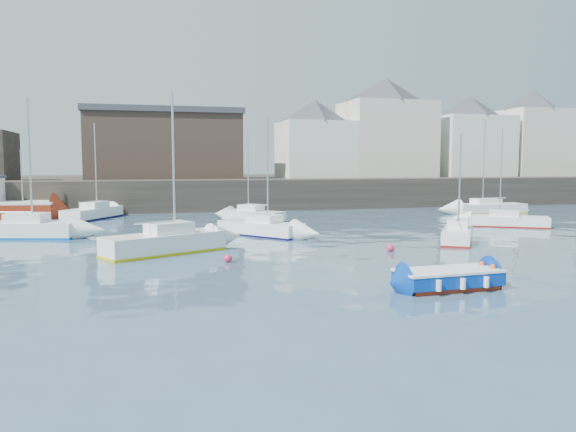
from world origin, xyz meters
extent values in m
plane|color=#2D4760|center=(0.00, 0.00, 0.00)|extent=(220.00, 220.00, 0.00)
cube|color=#28231E|center=(0.00, 35.00, 1.50)|extent=(90.00, 5.00, 3.00)
cube|color=#28231E|center=(0.00, 53.00, 1.40)|extent=(90.00, 32.00, 2.80)
cube|color=beige|center=(20.00, 42.00, 7.30)|extent=(10.00, 8.00, 9.00)
pyramid|color=#3A3D44|center=(20.00, 42.00, 13.20)|extent=(13.36, 13.36, 2.80)
cube|color=white|center=(31.00, 41.50, 6.55)|extent=(9.00, 7.00, 7.50)
pyramid|color=#3A3D44|center=(31.00, 41.50, 11.53)|extent=(11.88, 11.88, 2.45)
cube|color=beige|center=(40.00, 41.50, 7.05)|extent=(8.00, 7.00, 8.50)
pyramid|color=#3A3D44|center=(40.00, 41.50, 12.53)|extent=(11.14, 11.14, 2.45)
cube|color=white|center=(11.00, 41.50, 6.05)|extent=(8.00, 7.00, 6.50)
pyramid|color=#3A3D44|center=(11.00, 41.50, 10.53)|extent=(11.14, 11.14, 2.45)
cube|color=#3D2D26|center=(-6.00, 43.00, 6.30)|extent=(16.00, 10.00, 7.00)
cube|color=#3A3D44|center=(-6.00, 43.00, 10.10)|extent=(16.40, 10.40, 0.60)
cube|color=maroon|center=(2.49, -2.00, 0.09)|extent=(3.61, 1.63, 0.18)
cube|color=#05339C|center=(2.49, -2.00, 0.42)|extent=(3.93, 1.84, 0.48)
cube|color=white|center=(2.49, -2.00, 0.70)|extent=(4.01, 1.88, 0.09)
cube|color=white|center=(2.49, -2.00, 0.50)|extent=(3.14, 1.31, 0.44)
cube|color=tan|center=(2.49, -2.00, 0.61)|extent=(0.33, 1.17, 0.07)
cylinder|color=white|center=(1.46, -1.12, 0.39)|extent=(0.20, 0.20, 0.39)
cylinder|color=white|center=(1.55, -2.97, 0.39)|extent=(0.20, 0.20, 0.39)
cylinder|color=white|center=(2.45, -1.08, 0.39)|extent=(0.20, 0.20, 0.39)
cylinder|color=white|center=(2.54, -2.92, 0.39)|extent=(0.20, 0.20, 0.39)
cylinder|color=white|center=(3.44, -1.03, 0.39)|extent=(0.20, 0.20, 0.39)
cylinder|color=white|center=(3.53, -2.88, 0.39)|extent=(0.20, 0.20, 0.39)
cube|color=maroon|center=(-19.85, 31.50, 0.60)|extent=(9.10, 4.46, 1.20)
cube|color=white|center=(-19.85, 31.50, 1.31)|extent=(9.10, 4.46, 0.22)
cylinder|color=silver|center=(-18.23, 31.27, 3.60)|extent=(0.11, 0.11, 4.37)
cube|color=white|center=(-7.41, 9.08, 0.52)|extent=(6.55, 4.66, 1.03)
cube|color=#CFBF09|center=(-7.41, 9.08, 0.07)|extent=(6.61, 4.71, 0.14)
cube|color=white|center=(-7.13, 9.22, 1.32)|extent=(2.66, 2.35, 0.57)
cylinder|color=silver|center=(-6.84, 9.37, 4.67)|extent=(0.11, 0.11, 7.26)
cube|color=white|center=(-1.07, 14.85, 0.44)|extent=(5.13, 5.74, 0.88)
cube|color=#0A0A39|center=(-1.07, 14.85, 0.06)|extent=(5.18, 5.80, 0.12)
cube|color=white|center=(-0.89, 14.62, 1.12)|extent=(2.38, 2.48, 0.49)
cylinder|color=silver|center=(-0.71, 14.39, 4.25)|extent=(0.10, 0.10, 6.73)
cube|color=white|center=(9.52, 8.81, 0.43)|extent=(4.00, 4.83, 0.87)
cube|color=maroon|center=(9.52, 8.81, 0.06)|extent=(4.04, 4.88, 0.12)
cube|color=white|center=(9.66, 9.01, 1.11)|extent=(1.91, 2.04, 0.48)
cylinder|color=silver|center=(9.79, 9.20, 3.63)|extent=(0.10, 0.10, 5.53)
cube|color=white|center=(17.53, 15.16, 0.39)|extent=(5.75, 4.38, 0.78)
cube|color=maroon|center=(17.53, 15.16, 0.05)|extent=(5.80, 4.43, 0.10)
cube|color=white|center=(17.29, 15.30, 0.99)|extent=(2.37, 2.15, 0.43)
cylinder|color=silver|center=(17.05, 15.45, 4.00)|extent=(0.09, 0.09, 6.45)
cube|color=white|center=(-15.75, 17.48, 0.50)|extent=(7.00, 3.80, 1.00)
cube|color=#0354B3|center=(-15.75, 17.48, 0.07)|extent=(7.07, 3.84, 0.13)
cube|color=white|center=(-15.43, 17.39, 1.28)|extent=(2.67, 2.15, 0.56)
cylinder|color=silver|center=(-15.10, 17.30, 4.84)|extent=(0.11, 0.11, 7.68)
cube|color=white|center=(0.16, 23.43, 0.43)|extent=(4.71, 5.04, 0.86)
cube|color=#07063C|center=(0.16, 23.43, 0.06)|extent=(4.76, 5.09, 0.11)
cube|color=white|center=(-0.01, 23.62, 1.09)|extent=(2.15, 2.20, 0.48)
cylinder|color=silver|center=(-0.19, 23.82, 3.86)|extent=(0.10, 0.10, 6.02)
cube|color=white|center=(22.87, 25.25, 0.44)|extent=(6.80, 2.23, 0.87)
cube|color=yellow|center=(22.87, 25.25, 0.06)|extent=(6.86, 2.25, 0.12)
cube|color=white|center=(22.53, 25.25, 1.11)|extent=(2.39, 1.65, 0.48)
cylinder|color=silver|center=(22.19, 25.25, 4.77)|extent=(0.10, 0.10, 7.79)
cube|color=white|center=(-12.44, 28.92, 0.46)|extent=(4.77, 6.29, 0.92)
cube|color=#090B3D|center=(-12.44, 28.92, 0.06)|extent=(4.82, 6.35, 0.12)
cube|color=white|center=(-12.29, 29.19, 1.17)|extent=(2.35, 2.59, 0.51)
cylinder|color=silver|center=(-12.14, 29.45, 4.44)|extent=(0.10, 0.10, 7.05)
sphere|color=#E92350|center=(-4.59, 5.72, 0.00)|extent=(0.40, 0.40, 0.40)
sphere|color=#E92350|center=(4.22, 6.68, 0.00)|extent=(0.41, 0.41, 0.41)
sphere|color=#E92350|center=(-5.40, 17.96, 0.00)|extent=(0.45, 0.45, 0.45)
camera|label=1|loc=(-8.52, -20.38, 4.71)|focal=35.00mm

